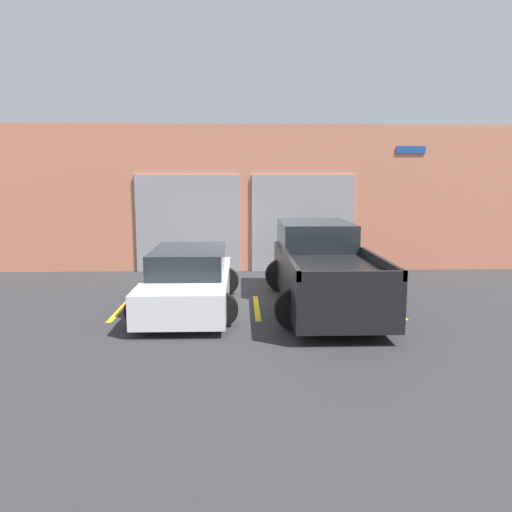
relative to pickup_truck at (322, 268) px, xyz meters
The scene contains 7 objects.
ground_plane 2.15m from the pickup_truck, 140.00° to the left, with size 28.00×28.00×0.00m, color #2D2D30.
shophouse_building 5.00m from the pickup_truck, 108.42° to the left, with size 17.76×0.68×4.51m.
pickup_truck is the anchor object (origin of this frame).
sedan_white 3.05m from the pickup_truck, behind, with size 2.21×4.46×1.34m.
parking_stripe_far_left 4.63m from the pickup_truck, behind, with size 0.12×2.20×0.01m, color gold.
parking_stripe_left 1.76m from the pickup_truck, 168.52° to the right, with size 0.12×2.20×0.01m, color gold.
parking_stripe_centre 1.76m from the pickup_truck, 11.48° to the right, with size 0.12×2.20×0.01m, color gold.
Camera 1 is at (-0.36, -12.46, 2.86)m, focal length 35.00 mm.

